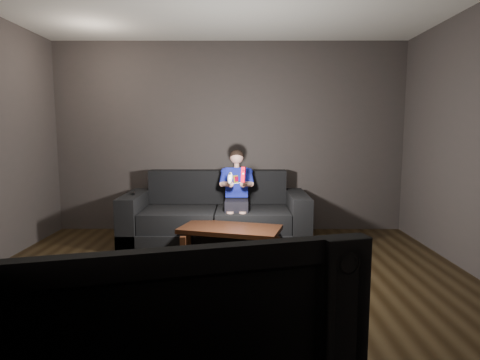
{
  "coord_description": "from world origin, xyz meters",
  "views": [
    {
      "loc": [
        0.16,
        -3.3,
        1.45
      ],
      "look_at": [
        0.15,
        1.55,
        0.85
      ],
      "focal_mm": 30.0,
      "sensor_mm": 36.0,
      "label": 1
    }
  ],
  "objects": [
    {
      "name": "floor",
      "position": [
        0.0,
        0.0,
        0.0
      ],
      "size": [
        5.0,
        5.0,
        0.0
      ],
      "primitive_type": "plane",
      "color": "black",
      "rests_on": "ground"
    },
    {
      "name": "back_wall",
      "position": [
        0.0,
        2.5,
        1.35
      ],
      "size": [
        5.0,
        0.04,
        2.7
      ],
      "primitive_type": "cube",
      "color": "#413938",
      "rests_on": "ground"
    },
    {
      "name": "front_wall",
      "position": [
        0.0,
        -2.5,
        1.35
      ],
      "size": [
        5.0,
        0.04,
        2.7
      ],
      "primitive_type": "cube",
      "color": "#413938",
      "rests_on": "ground"
    },
    {
      "name": "sofa",
      "position": [
        -0.16,
        1.84,
        0.3
      ],
      "size": [
        2.35,
        1.01,
        0.91
      ],
      "color": "black",
      "rests_on": "floor"
    },
    {
      "name": "child",
      "position": [
        0.11,
        1.77,
        0.73
      ],
      "size": [
        0.43,
        0.53,
        1.07
      ],
      "color": "black",
      "rests_on": "sofa"
    },
    {
      "name": "wii_remote_red",
      "position": [
        0.19,
        1.36,
        0.94
      ],
      "size": [
        0.06,
        0.08,
        0.19
      ],
      "color": "red",
      "rests_on": "child"
    },
    {
      "name": "nunchuk_white",
      "position": [
        0.03,
        1.36,
        0.9
      ],
      "size": [
        0.08,
        0.1,
        0.15
      ],
      "color": "white",
      "rests_on": "child"
    },
    {
      "name": "wii_remote_black",
      "position": [
        -1.22,
        1.75,
        0.65
      ],
      "size": [
        0.07,
        0.15,
        0.03
      ],
      "color": "black",
      "rests_on": "sofa"
    },
    {
      "name": "coffee_table",
      "position": [
        0.04,
        1.01,
        0.34
      ],
      "size": [
        1.19,
        0.81,
        0.39
      ],
      "color": "black",
      "rests_on": "floor"
    },
    {
      "name": "tv",
      "position": [
        -0.1,
        -2.27,
        0.83
      ],
      "size": [
        1.18,
        0.46,
        0.68
      ],
      "primitive_type": "imported",
      "rotation": [
        0.0,
        0.0,
        0.27
      ],
      "color": "black",
      "rests_on": "media_console"
    }
  ]
}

